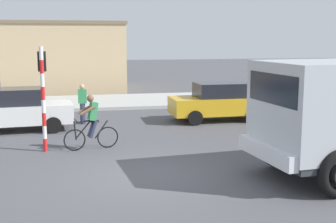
{
  "coord_description": "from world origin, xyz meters",
  "views": [
    {
      "loc": [
        -1.63,
        -10.89,
        3.45
      ],
      "look_at": [
        1.13,
        2.5,
        1.2
      ],
      "focal_mm": 47.92,
      "sensor_mm": 36.0,
      "label": 1
    }
  ],
  "objects_px": {
    "cyclist": "(91,122)",
    "traffic_light_pole": "(43,84)",
    "car_white_mid": "(219,101)",
    "car_red_near": "(17,109)",
    "pedestrian_near_kerb": "(82,103)"
  },
  "relations": [
    {
      "from": "car_red_near",
      "to": "car_white_mid",
      "type": "distance_m",
      "value": 8.1
    },
    {
      "from": "traffic_light_pole",
      "to": "pedestrian_near_kerb",
      "type": "xyz_separation_m",
      "value": [
        1.22,
        4.21,
        -1.22
      ]
    },
    {
      "from": "cyclist",
      "to": "traffic_light_pole",
      "type": "relative_size",
      "value": 0.54
    },
    {
      "from": "car_white_mid",
      "to": "pedestrian_near_kerb",
      "type": "height_order",
      "value": "pedestrian_near_kerb"
    },
    {
      "from": "traffic_light_pole",
      "to": "car_red_near",
      "type": "xyz_separation_m",
      "value": [
        -1.22,
        3.35,
        -1.25
      ]
    },
    {
      "from": "car_red_near",
      "to": "pedestrian_near_kerb",
      "type": "height_order",
      "value": "pedestrian_near_kerb"
    },
    {
      "from": "car_red_near",
      "to": "car_white_mid",
      "type": "xyz_separation_m",
      "value": [
        8.09,
        0.5,
        0.0
      ]
    },
    {
      "from": "car_red_near",
      "to": "pedestrian_near_kerb",
      "type": "xyz_separation_m",
      "value": [
        2.44,
        0.86,
        0.03
      ]
    },
    {
      "from": "cyclist",
      "to": "car_red_near",
      "type": "bearing_deg",
      "value": 127.48
    },
    {
      "from": "traffic_light_pole",
      "to": "pedestrian_near_kerb",
      "type": "bearing_deg",
      "value": 73.91
    },
    {
      "from": "cyclist",
      "to": "car_white_mid",
      "type": "bearing_deg",
      "value": 35.93
    },
    {
      "from": "cyclist",
      "to": "car_white_mid",
      "type": "relative_size",
      "value": 0.43
    },
    {
      "from": "traffic_light_pole",
      "to": "car_red_near",
      "type": "height_order",
      "value": "traffic_light_pole"
    },
    {
      "from": "cyclist",
      "to": "car_white_mid",
      "type": "xyz_separation_m",
      "value": [
        5.45,
        3.95,
        -0.05
      ]
    },
    {
      "from": "traffic_light_pole",
      "to": "car_white_mid",
      "type": "height_order",
      "value": "traffic_light_pole"
    }
  ]
}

